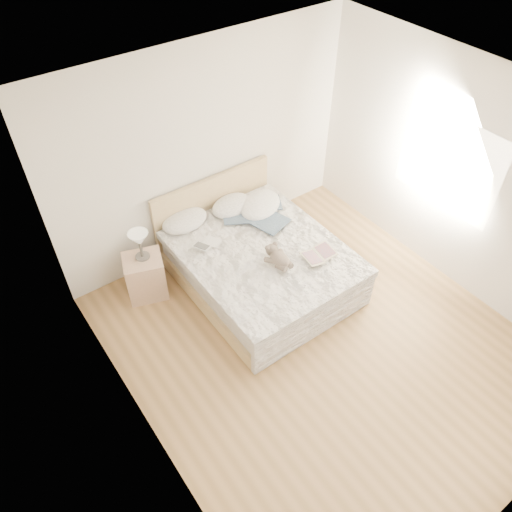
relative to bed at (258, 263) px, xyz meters
The scene contains 16 objects.
floor 1.23m from the bed, 90.00° to the right, with size 4.00×4.50×0.00m, color brown.
ceiling 2.67m from the bed, 90.00° to the right, with size 4.00×4.50×0.00m, color white.
wall_back 1.49m from the bed, 90.00° to the left, with size 4.00×0.02×2.70m, color silver.
wall_left 2.55m from the bed, 149.21° to the right, with size 0.02×4.50×2.70m, color silver.
wall_right 2.55m from the bed, 30.79° to the right, with size 0.02×4.50×2.70m, color silver.
window 2.46m from the bed, 24.16° to the right, with size 0.02×1.30×1.10m, color white.
bed is the anchor object (origin of this frame).
nightstand 1.36m from the bed, 152.13° to the left, with size 0.45×0.40×0.56m, color tan.
table_lamp 1.45m from the bed, 150.46° to the left, with size 0.29×0.29×0.37m.
pillow_left 1.05m from the bed, 119.36° to the left, with size 0.60×0.42×0.18m, color white.
pillow_middle 0.86m from the bed, 79.73° to the left, with size 0.57×0.40×0.17m, color white.
pillow_right 0.79m from the bed, 51.85° to the left, with size 0.66×0.46×0.20m, color white.
blouse 0.57m from the bed, 45.14° to the left, with size 0.60×0.64×0.02m, color #36495E, non-canonical shape.
photo_book 0.68m from the bed, 145.31° to the left, with size 0.29×0.20×0.02m, color white.
childrens_book 0.79m from the bed, 50.98° to the right, with size 0.40×0.27×0.03m, color beige.
teddy_bear 0.54m from the bed, 91.50° to the right, with size 0.24×0.34×0.18m, color #6A5C4F, non-canonical shape.
Camera 1 is at (-2.55, -2.28, 4.58)m, focal length 35.00 mm.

